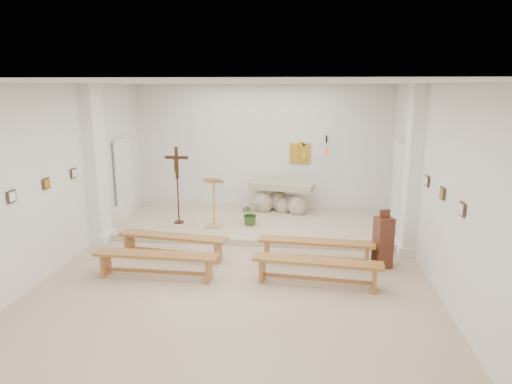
# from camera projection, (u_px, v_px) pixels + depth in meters

# --- Properties ---
(ground) EXTENTS (7.00, 10.00, 0.00)m
(ground) POSITION_uv_depth(u_px,v_px,m) (234.00, 285.00, 8.10)
(ground) COLOR tan
(ground) RESTS_ON ground
(wall_left) EXTENTS (0.02, 10.00, 3.50)m
(wall_left) POSITION_uv_depth(u_px,v_px,m) (39.00, 184.00, 8.08)
(wall_left) COLOR silver
(wall_left) RESTS_ON ground
(wall_right) EXTENTS (0.02, 10.00, 3.50)m
(wall_right) POSITION_uv_depth(u_px,v_px,m) (447.00, 194.00, 7.33)
(wall_right) COLOR silver
(wall_right) RESTS_ON ground
(wall_back) EXTENTS (7.00, 0.02, 3.50)m
(wall_back) POSITION_uv_depth(u_px,v_px,m) (262.00, 149.00, 12.53)
(wall_back) COLOR silver
(wall_back) RESTS_ON ground
(ceiling) EXTENTS (7.00, 10.00, 0.02)m
(ceiling) POSITION_uv_depth(u_px,v_px,m) (232.00, 83.00, 7.31)
(ceiling) COLOR silver
(ceiling) RESTS_ON wall_back
(sanctuary_platform) EXTENTS (6.98, 3.00, 0.15)m
(sanctuary_platform) POSITION_uv_depth(u_px,v_px,m) (256.00, 223.00, 11.47)
(sanctuary_platform) COLOR beige
(sanctuary_platform) RESTS_ON ground
(pilaster_left) EXTENTS (0.26, 0.55, 3.50)m
(pilaster_left) POSITION_uv_depth(u_px,v_px,m) (96.00, 165.00, 10.00)
(pilaster_left) COLOR white
(pilaster_left) RESTS_ON ground
(pilaster_right) EXTENTS (0.26, 0.55, 3.50)m
(pilaster_right) POSITION_uv_depth(u_px,v_px,m) (412.00, 171.00, 9.28)
(pilaster_right) COLOR white
(pilaster_right) RESTS_ON ground
(gold_wall_relief) EXTENTS (0.55, 0.04, 0.55)m
(gold_wall_relief) POSITION_uv_depth(u_px,v_px,m) (300.00, 153.00, 12.41)
(gold_wall_relief) COLOR gold
(gold_wall_relief) RESTS_ON wall_back
(sanctuary_lamp) EXTENTS (0.11, 0.36, 0.44)m
(sanctuary_lamp) POSITION_uv_depth(u_px,v_px,m) (327.00, 149.00, 12.06)
(sanctuary_lamp) COLOR black
(sanctuary_lamp) RESTS_ON wall_back
(station_frame_left_front) EXTENTS (0.03, 0.20, 0.20)m
(station_frame_left_front) POSITION_uv_depth(u_px,v_px,m) (12.00, 197.00, 7.31)
(station_frame_left_front) COLOR #3D2D1B
(station_frame_left_front) RESTS_ON wall_left
(station_frame_left_mid) EXTENTS (0.03, 0.20, 0.20)m
(station_frame_left_mid) POSITION_uv_depth(u_px,v_px,m) (46.00, 183.00, 8.28)
(station_frame_left_mid) COLOR #3D2D1B
(station_frame_left_mid) RESTS_ON wall_left
(station_frame_left_rear) EXTENTS (0.03, 0.20, 0.20)m
(station_frame_left_rear) POSITION_uv_depth(u_px,v_px,m) (74.00, 173.00, 9.24)
(station_frame_left_rear) COLOR #3D2D1B
(station_frame_left_rear) RESTS_ON wall_left
(station_frame_right_front) EXTENTS (0.03, 0.20, 0.20)m
(station_frame_right_front) POSITION_uv_depth(u_px,v_px,m) (462.00, 209.00, 6.56)
(station_frame_right_front) COLOR #3D2D1B
(station_frame_right_front) RESTS_ON wall_right
(station_frame_right_mid) EXTENTS (0.03, 0.20, 0.20)m
(station_frame_right_mid) POSITION_uv_depth(u_px,v_px,m) (442.00, 193.00, 7.53)
(station_frame_right_mid) COLOR #3D2D1B
(station_frame_right_mid) RESTS_ON wall_right
(station_frame_right_rear) EXTENTS (0.03, 0.20, 0.20)m
(station_frame_right_rear) POSITION_uv_depth(u_px,v_px,m) (427.00, 181.00, 8.50)
(station_frame_right_rear) COLOR #3D2D1B
(station_frame_right_rear) RESTS_ON wall_right
(radiator_left) EXTENTS (0.10, 0.85, 0.52)m
(radiator_left) POSITION_uv_depth(u_px,v_px,m) (111.00, 221.00, 11.02)
(radiator_left) COLOR silver
(radiator_left) RESTS_ON ground
(radiator_right) EXTENTS (0.10, 0.85, 0.52)m
(radiator_right) POSITION_uv_depth(u_px,v_px,m) (403.00, 230.00, 10.29)
(radiator_right) COLOR silver
(radiator_right) RESTS_ON ground
(altar) EXTENTS (1.77, 0.99, 0.86)m
(altar) POSITION_uv_depth(u_px,v_px,m) (281.00, 199.00, 12.19)
(altar) COLOR tan
(altar) RESTS_ON sanctuary_platform
(lectern) EXTENTS (0.46, 0.39, 1.25)m
(lectern) POSITION_uv_depth(u_px,v_px,m) (214.00, 202.00, 10.79)
(lectern) COLOR tan
(lectern) RESTS_ON sanctuary_platform
(crucifix_stand) EXTENTS (0.57, 0.25, 1.88)m
(crucifix_stand) POSITION_uv_depth(u_px,v_px,m) (177.00, 180.00, 11.00)
(crucifix_stand) COLOR #341F10
(crucifix_stand) RESTS_ON sanctuary_platform
(potted_plant) EXTENTS (0.66, 0.65, 0.56)m
(potted_plant) POSITION_uv_depth(u_px,v_px,m) (251.00, 214.00, 11.04)
(potted_plant) COLOR #305221
(potted_plant) RESTS_ON sanctuary_platform
(donation_pedestal) EXTENTS (0.39, 0.39, 1.16)m
(donation_pedestal) POSITION_uv_depth(u_px,v_px,m) (383.00, 242.00, 8.80)
(donation_pedestal) COLOR #4F2916
(donation_pedestal) RESTS_ON ground
(bench_left_front) EXTENTS (2.30, 0.67, 0.48)m
(bench_left_front) POSITION_uv_depth(u_px,v_px,m) (173.00, 241.00, 9.31)
(bench_left_front) COLOR #A5622F
(bench_left_front) RESTS_ON ground
(bench_right_front) EXTENTS (2.29, 0.53, 0.48)m
(bench_right_front) POSITION_uv_depth(u_px,v_px,m) (316.00, 246.00, 9.00)
(bench_right_front) COLOR #A5622F
(bench_right_front) RESTS_ON ground
(bench_left_second) EXTENTS (2.28, 0.41, 0.48)m
(bench_left_second) POSITION_uv_depth(u_px,v_px,m) (156.00, 260.00, 8.31)
(bench_left_second) COLOR #A5622F
(bench_left_second) RESTS_ON ground
(bench_right_second) EXTENTS (2.30, 0.59, 0.48)m
(bench_right_second) POSITION_uv_depth(u_px,v_px,m) (317.00, 266.00, 8.00)
(bench_right_second) COLOR #A5622F
(bench_right_second) RESTS_ON ground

